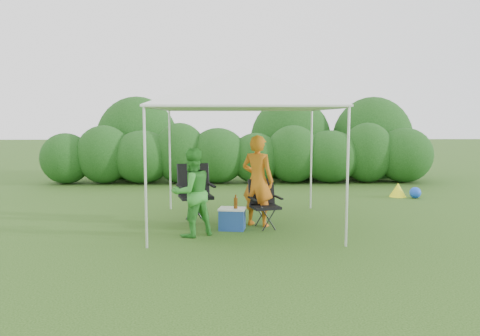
{
  "coord_description": "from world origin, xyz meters",
  "views": [
    {
      "loc": [
        -0.3,
        -7.87,
        1.93
      ],
      "look_at": [
        -0.06,
        0.4,
        1.05
      ],
      "focal_mm": 35.0,
      "sensor_mm": 36.0,
      "label": 1
    }
  ],
  "objects_px": {
    "chair_left": "(195,189)",
    "canopy": "(243,88)",
    "woman": "(192,192)",
    "chair_right": "(264,200)",
    "cooler": "(232,219)",
    "man": "(258,181)"
  },
  "relations": [
    {
      "from": "chair_right",
      "to": "man",
      "type": "height_order",
      "value": "man"
    },
    {
      "from": "man",
      "to": "woman",
      "type": "bearing_deg",
      "value": 61.2
    },
    {
      "from": "chair_right",
      "to": "man",
      "type": "bearing_deg",
      "value": 114.79
    },
    {
      "from": "chair_right",
      "to": "cooler",
      "type": "relative_size",
      "value": 1.69
    },
    {
      "from": "canopy",
      "to": "chair_right",
      "type": "relative_size",
      "value": 3.65
    },
    {
      "from": "woman",
      "to": "cooler",
      "type": "height_order",
      "value": "woman"
    },
    {
      "from": "woman",
      "to": "canopy",
      "type": "bearing_deg",
      "value": -170.33
    },
    {
      "from": "canopy",
      "to": "chair_left",
      "type": "height_order",
      "value": "canopy"
    },
    {
      "from": "chair_left",
      "to": "chair_right",
      "type": "bearing_deg",
      "value": -38.25
    },
    {
      "from": "chair_left",
      "to": "canopy",
      "type": "bearing_deg",
      "value": -36.14
    },
    {
      "from": "chair_right",
      "to": "man",
      "type": "distance_m",
      "value": 0.37
    },
    {
      "from": "man",
      "to": "cooler",
      "type": "bearing_deg",
      "value": 62.1
    },
    {
      "from": "chair_left",
      "to": "cooler",
      "type": "xyz_separation_m",
      "value": [
        0.69,
        -0.75,
        -0.41
      ]
    },
    {
      "from": "woman",
      "to": "cooler",
      "type": "bearing_deg",
      "value": 179.33
    },
    {
      "from": "canopy",
      "to": "man",
      "type": "distance_m",
      "value": 1.66
    },
    {
      "from": "woman",
      "to": "chair_left",
      "type": "bearing_deg",
      "value": -121.28
    },
    {
      "from": "chair_right",
      "to": "woman",
      "type": "distance_m",
      "value": 1.39
    },
    {
      "from": "chair_left",
      "to": "woman",
      "type": "bearing_deg",
      "value": -102.58
    },
    {
      "from": "chair_right",
      "to": "woman",
      "type": "relative_size",
      "value": 0.59
    },
    {
      "from": "cooler",
      "to": "chair_left",
      "type": "bearing_deg",
      "value": 142.33
    },
    {
      "from": "canopy",
      "to": "chair_right",
      "type": "distance_m",
      "value": 2.02
    },
    {
      "from": "man",
      "to": "woman",
      "type": "distance_m",
      "value": 1.34
    }
  ]
}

